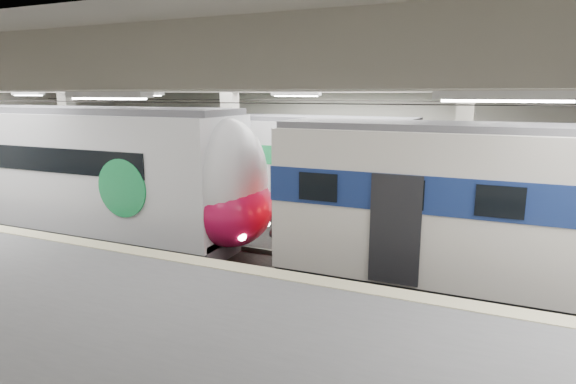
% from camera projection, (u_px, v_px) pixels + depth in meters
% --- Properties ---
extents(station_hall, '(36.00, 24.00, 5.75)m').
position_uv_depth(station_hall, '(238.00, 163.00, 12.10)').
color(station_hall, black).
rests_on(station_hall, ground).
extents(modern_emu, '(14.03, 2.90, 4.51)m').
position_uv_depth(modern_emu, '(99.00, 175.00, 16.40)').
color(modern_emu, silver).
rests_on(modern_emu, ground).
extents(older_rer, '(12.87, 2.84, 4.27)m').
position_uv_depth(older_rer, '(545.00, 214.00, 11.07)').
color(older_rer, beige).
rests_on(older_rer, ground).
extents(far_train, '(12.76, 3.09, 4.10)m').
position_uv_depth(far_train, '(261.00, 163.00, 20.01)').
color(far_train, silver).
rests_on(far_train, ground).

